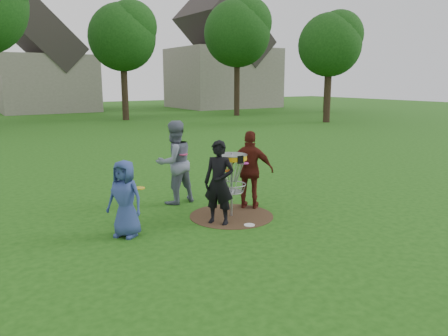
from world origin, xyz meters
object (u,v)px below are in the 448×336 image
player_blue (125,199)px  disc_golf_basket (232,170)px  player_grey (175,162)px  player_maroon (250,170)px  player_black (219,183)px

player_blue → disc_golf_basket: player_blue is taller
player_blue → player_grey: bearing=93.1°
player_grey → player_maroon: bearing=126.5°
player_blue → player_maroon: bearing=56.7°
player_blue → player_black: 1.88m
player_blue → player_grey: 2.36m
player_blue → player_black: (1.85, -0.31, 0.13)m
player_black → disc_golf_basket: size_ratio=1.24×
player_grey → player_blue: bearing=33.3°
player_blue → player_maroon: 3.04m
player_blue → player_grey: player_grey is taller
player_black → player_maroon: 1.30m
player_maroon → disc_golf_basket: (-0.69, -0.28, 0.14)m
player_grey → player_maroon: size_ratio=1.11×
player_grey → disc_golf_basket: size_ratio=1.42×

